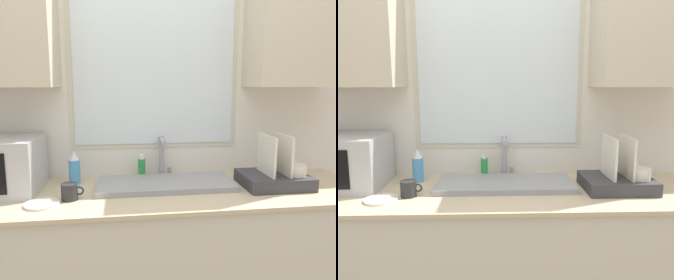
{
  "view_description": "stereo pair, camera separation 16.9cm",
  "coord_description": "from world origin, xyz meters",
  "views": [
    {
      "loc": [
        -0.2,
        -1.37,
        1.45
      ],
      "look_at": [
        0.03,
        0.28,
        1.17
      ],
      "focal_mm": 35.0,
      "sensor_mm": 36.0,
      "label": 1
    },
    {
      "loc": [
        -0.03,
        -1.39,
        1.45
      ],
      "look_at": [
        0.03,
        0.28,
        1.17
      ],
      "focal_mm": 35.0,
      "sensor_mm": 36.0,
      "label": 2
    }
  ],
  "objects": [
    {
      "name": "countertop",
      "position": [
        0.0,
        0.32,
        0.45
      ],
      "size": [
        2.29,
        0.66,
        0.89
      ],
      "color": "beige",
      "rests_on": "ground_plane"
    },
    {
      "name": "wall_back",
      "position": [
        0.0,
        0.62,
        1.41
      ],
      "size": [
        6.0,
        0.38,
        2.6
      ],
      "color": "silver",
      "rests_on": "ground_plane"
    },
    {
      "name": "sink_basin",
      "position": [
        0.03,
        0.38,
        0.91
      ],
      "size": [
        0.76,
        0.33,
        0.03
      ],
      "color": "gray",
      "rests_on": "countertop"
    },
    {
      "name": "faucet",
      "position": [
        0.04,
        0.56,
        1.04
      ],
      "size": [
        0.08,
        0.16,
        0.25
      ],
      "color": "#99999E",
      "rests_on": "countertop"
    },
    {
      "name": "microwave",
      "position": [
        -0.86,
        0.41,
        1.04
      ],
      "size": [
        0.43,
        0.39,
        0.29
      ],
      "color": "#B2B2B7",
      "rests_on": "countertop"
    },
    {
      "name": "dish_rack",
      "position": [
        0.64,
        0.3,
        0.95
      ],
      "size": [
        0.36,
        0.3,
        0.29
      ],
      "color": "#333338",
      "rests_on": "countertop"
    },
    {
      "name": "spray_bottle",
      "position": [
        -0.48,
        0.5,
        0.98
      ],
      "size": [
        0.06,
        0.06,
        0.19
      ],
      "color": "#4C99D8",
      "rests_on": "countertop"
    },
    {
      "name": "soap_bottle",
      "position": [
        -0.09,
        0.56,
        0.96
      ],
      "size": [
        0.04,
        0.04,
        0.15
      ],
      "color": "#268C3F",
      "rests_on": "countertop"
    },
    {
      "name": "mug_near_sink",
      "position": [
        -0.47,
        0.23,
        0.93
      ],
      "size": [
        0.11,
        0.08,
        0.08
      ],
      "color": "#262628",
      "rests_on": "countertop"
    },
    {
      "name": "small_plate",
      "position": [
        -0.59,
        0.17,
        0.9
      ],
      "size": [
        0.16,
        0.16,
        0.01
      ],
      "color": "silver",
      "rests_on": "countertop"
    }
  ]
}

